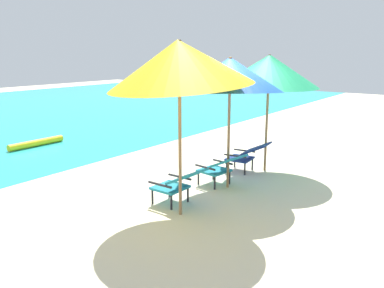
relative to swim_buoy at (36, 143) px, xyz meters
The scene contains 8 objects.
ground_plane 1.47m from the swim_buoy, 82.12° to the right, with size 40.00×40.00×0.00m, color beige.
swim_buoy is the anchor object (origin of this frame).
lounge_chair_left 5.87m from the swim_buoy, 99.94° to the right, with size 0.56×0.88×0.68m.
lounge_chair_center 5.85m from the swim_buoy, 87.74° to the right, with size 0.65×0.94×0.68m.
lounge_chair_right 5.96m from the swim_buoy, 76.93° to the right, with size 0.64×0.93×0.68m.
beach_umbrella_left 6.58m from the swim_buoy, 102.03° to the right, with size 3.02×3.00×2.79m.
beach_umbrella_center 6.31m from the swim_buoy, 87.51° to the right, with size 2.75×2.75×2.52m.
beach_umbrella_right 6.60m from the swim_buoy, 74.41° to the right, with size 2.15×2.16×2.49m.
Camera 1 is at (-6.07, -4.22, 2.52)m, focal length 36.74 mm.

